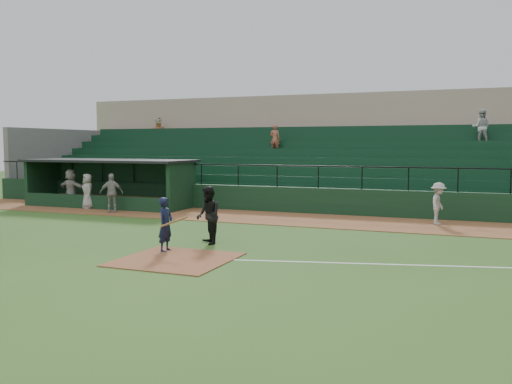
% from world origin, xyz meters
% --- Properties ---
extents(ground, '(90.00, 90.00, 0.00)m').
position_xyz_m(ground, '(0.00, 0.00, 0.00)').
color(ground, '#2C511A').
rests_on(ground, ground).
extents(warning_track, '(40.00, 4.00, 0.03)m').
position_xyz_m(warning_track, '(0.00, 8.00, 0.01)').
color(warning_track, brown).
rests_on(warning_track, ground).
extents(home_plate_dirt, '(3.00, 3.00, 0.03)m').
position_xyz_m(home_plate_dirt, '(0.00, -1.00, 0.01)').
color(home_plate_dirt, brown).
rests_on(home_plate_dirt, ground).
extents(foul_line, '(17.49, 4.44, 0.01)m').
position_xyz_m(foul_line, '(8.00, 1.20, 0.01)').
color(foul_line, white).
rests_on(foul_line, ground).
extents(stadium_structure, '(38.00, 13.08, 6.40)m').
position_xyz_m(stadium_structure, '(0.00, 16.46, 2.30)').
color(stadium_structure, black).
rests_on(stadium_structure, ground).
extents(dugout, '(8.90, 3.20, 2.42)m').
position_xyz_m(dugout, '(-9.75, 9.56, 1.33)').
color(dugout, black).
rests_on(dugout, ground).
extents(batter_at_plate, '(0.99, 0.67, 1.63)m').
position_xyz_m(batter_at_plate, '(-0.85, -0.11, 0.82)').
color(batter_at_plate, black).
rests_on(batter_at_plate, ground).
extents(umpire, '(1.12, 1.14, 1.85)m').
position_xyz_m(umpire, '(-0.26, 1.51, 0.93)').
color(umpire, black).
rests_on(umpire, ground).
extents(runner, '(0.77, 1.16, 1.67)m').
position_xyz_m(runner, '(6.34, 8.51, 0.86)').
color(runner, '#ADA8A2').
rests_on(runner, warning_track).
extents(dugout_player_a, '(1.14, 0.93, 1.81)m').
position_xyz_m(dugout_player_a, '(-8.05, 6.99, 0.94)').
color(dugout_player_a, '#99948F').
rests_on(dugout_player_a, warning_track).
extents(dugout_player_b, '(1.01, 0.93, 1.73)m').
position_xyz_m(dugout_player_b, '(-10.01, 7.75, 0.89)').
color(dugout_player_b, '#A29C97').
rests_on(dugout_player_b, warning_track).
extents(dugout_player_c, '(1.83, 0.78, 1.92)m').
position_xyz_m(dugout_player_c, '(-11.32, 8.09, 0.99)').
color(dugout_player_c, '#A6A09B').
rests_on(dugout_player_c, warning_track).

